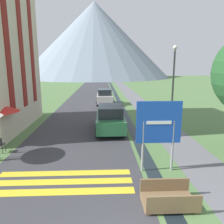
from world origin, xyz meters
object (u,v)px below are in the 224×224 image
object	(u,v)px
cafe_chair_far_left	(10,129)
streetlamp	(173,82)
footbridge	(169,199)
parked_car_near	(110,118)
road_sign	(159,127)
cafe_chair_far_right	(12,128)
parked_car_far	(105,97)

from	to	relation	value
cafe_chair_far_left	streetlamp	distance (m)	11.15
footbridge	parked_car_near	bearing A→B (deg)	100.80
parked_car_near	cafe_chair_far_left	bearing A→B (deg)	-172.11
road_sign	cafe_chair_far_right	bearing A→B (deg)	147.27
road_sign	streetlamp	distance (m)	6.62
parked_car_far	cafe_chair_far_left	distance (m)	13.32
cafe_chair_far_right	streetlamp	size ratio (longest dim) A/B	0.15
road_sign	parked_car_far	distance (m)	17.03
road_sign	footbridge	world-z (taller)	road_sign
road_sign	parked_car_far	bearing A→B (deg)	96.94
road_sign	footbridge	bearing A→B (deg)	-95.01
footbridge	cafe_chair_far_right	distance (m)	11.10
cafe_chair_far_left	streetlamp	world-z (taller)	streetlamp
parked_car_far	streetlamp	distance (m)	12.05
footbridge	parked_car_near	size ratio (longest dim) A/B	0.38
road_sign	streetlamp	world-z (taller)	streetlamp
road_sign	cafe_chair_far_right	world-z (taller)	road_sign
road_sign	parked_car_far	size ratio (longest dim) A/B	0.77
footbridge	parked_car_far	bearing A→B (deg)	95.46
parked_car_near	cafe_chair_far_left	distance (m)	6.54
parked_car_near	cafe_chair_far_right	world-z (taller)	parked_car_near
parked_car_near	cafe_chair_far_left	world-z (taller)	parked_car_near
cafe_chair_far_left	road_sign	bearing A→B (deg)	-11.30
road_sign	footbridge	size ratio (longest dim) A/B	1.79
footbridge	cafe_chair_far_left	xyz separation A→B (m)	(-8.06, 7.49, 0.29)
road_sign	cafe_chair_far_right	distance (m)	9.87
parked_car_far	road_sign	bearing A→B (deg)	-83.06
parked_car_far	cafe_chair_far_right	world-z (taller)	parked_car_far
road_sign	streetlamp	size ratio (longest dim) A/B	0.53
road_sign	parked_car_near	xyz separation A→B (m)	(-1.81, 5.99, -1.03)
parked_car_near	parked_car_far	world-z (taller)	same
parked_car_near	cafe_chair_far_right	xyz separation A→B (m)	(-6.41, -0.71, -0.40)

